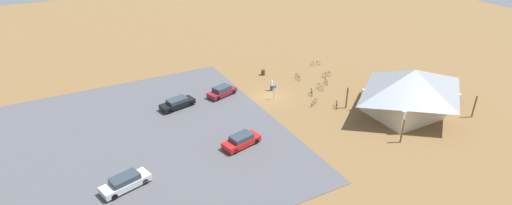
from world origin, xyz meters
name	(u,v)px	position (x,y,z in m)	size (l,w,h in m)	color
ground	(270,97)	(0.00, 0.00, 0.00)	(160.00, 160.00, 0.00)	brown
parking_lot_asphalt	(91,154)	(24.17, 2.95, 0.03)	(42.93, 34.71, 0.05)	#4C4C51
bike_pavilion	(412,89)	(-13.35, 12.39, 3.41)	(12.88, 9.96, 5.96)	beige
trash_bin	(263,72)	(-2.95, -7.32, 0.45)	(0.60, 0.60, 0.90)	brown
lot_sign	(274,90)	(-0.05, 0.94, 1.41)	(0.56, 0.08, 2.20)	#99999E
bicycle_black_front_row	(327,74)	(-11.28, -1.99, 0.39)	(1.75, 0.48, 0.86)	black
bicycle_orange_lone_east	(314,102)	(-3.93, 4.92, 0.37)	(1.56, 0.87, 0.78)	black
bicycle_purple_lone_west	(337,104)	(-6.21, 6.83, 0.38)	(1.04, 1.45, 0.87)	black
bicycle_red_mid_cluster	(396,81)	(-19.09, 4.85, 0.39)	(1.61, 0.84, 0.87)	black
bicycle_yellow_yard_front	(315,63)	(-12.57, -6.78, 0.36)	(1.61, 0.73, 0.75)	black
bicycle_teal_edge_north	(298,77)	(-6.77, -3.31, 0.39)	(0.48, 1.78, 0.91)	black
bicycle_white_back_row	(326,81)	(-9.63, 0.05, 0.35)	(0.67, 1.54, 0.77)	black
bicycle_green_near_porch	(312,92)	(-5.49, 2.13, 0.40)	(0.90, 1.57, 0.91)	black
bicycle_silver_yard_left	(320,87)	(-7.59, 1.31, 0.40)	(0.48, 1.80, 0.90)	black
car_black_near_entry	(177,103)	(12.46, -2.96, 0.71)	(4.87, 2.71, 1.31)	black
car_silver_far_end	(125,182)	(22.09, 10.65, 0.74)	(4.98, 2.95, 1.38)	#BCBCC1
car_red_second_row	(241,140)	(9.13, 9.30, 0.74)	(4.66, 2.72, 1.39)	red
car_maroon_back_corner	(222,91)	(5.82, -3.47, 0.74)	(4.55, 2.99, 1.40)	maroon
visitor_near_lot	(272,85)	(-1.19, -1.71, 0.88)	(0.36, 0.36, 1.67)	#2D3347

